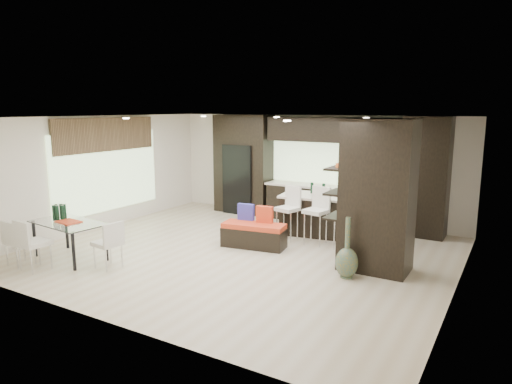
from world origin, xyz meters
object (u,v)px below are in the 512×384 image
Objects in this scene: floor_vase at (347,248)px; chair_end at (108,247)px; chair_far at (20,244)px; stool_left at (287,218)px; chair_near at (35,247)px; stool_mid at (316,222)px; dining_table at (70,240)px; kitchen_island at (329,216)px; stool_right at (346,225)px; bench at (254,235)px.

chair_end is (-3.91, -1.73, -0.13)m from floor_vase.
stool_left is at bearing 50.70° from chair_far.
chair_far is (-0.47, 0.02, -0.04)m from chair_near.
stool_mid is 0.66× the size of dining_table.
chair_end is at bearing -131.32° from kitchen_island.
stool_mid is 4.96m from dining_table.
kitchen_island is at bearing 50.78° from chair_far.
kitchen_island is 1.47× the size of dining_table.
stool_right reaches higher than bench.
stool_right is at bearing 41.35° from chair_far.
stool_mid is at bearing -98.02° from kitchen_island.
chair_far is (-0.47, -0.72, 0.04)m from dining_table.
dining_table is 1.88× the size of chair_far.
floor_vase reaches higher than stool_left.
floor_vase is (1.92, -1.56, 0.06)m from stool_left.
floor_vase is at bearing 26.20° from chair_far.
floor_vase is 0.71× the size of dining_table.
kitchen_island is 5.51m from dining_table.
chair_far is at bearing -144.29° from bench.
stool_mid is 0.99× the size of stool_right.
chair_end is (1.51, 0.72, 0.00)m from chair_far.
floor_vase is (1.24, -2.34, 0.07)m from kitchen_island.
stool_right is 0.67× the size of dining_table.
stool_right is (1.35, -0.01, 0.02)m from stool_left.
dining_table is at bearing -119.10° from stool_left.
chair_end is at bearing -128.71° from stool_right.
chair_near is at bearing -0.39° from chair_far.
chair_end is at bearing 27.29° from chair_far.
kitchen_island is at bearing 62.95° from stool_left.
chair_far is at bearing -155.76° from floor_vase.
bench is 4.16m from chair_near.
chair_far is (-4.19, -4.79, -0.06)m from kitchen_island.
stool_left is at bearing 58.67° from bench.
stool_left is at bearing -25.16° from chair_end.
floor_vase reaches higher than bench.
kitchen_island reaches higher than chair_end.
chair_near is at bearing -153.59° from floor_vase.
stool_mid reaches higher than chair_end.
floor_vase is 5.26m from dining_table.
kitchen_island reaches higher than bench.
chair_end is at bearing -156.19° from floor_vase.
kitchen_island is 2.20× the size of stool_right.
stool_mid is at bearing 128.66° from floor_vase.
chair_end is at bearing -107.58° from stool_left.
stool_left is at bearing -138.78° from kitchen_island.
chair_near is (-2.69, -3.16, 0.18)m from bench.
stool_left is 1.20× the size of chair_far.
stool_right reaches higher than stool_mid.
dining_table is at bearing -147.10° from bench.
bench is 3.63m from dining_table.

